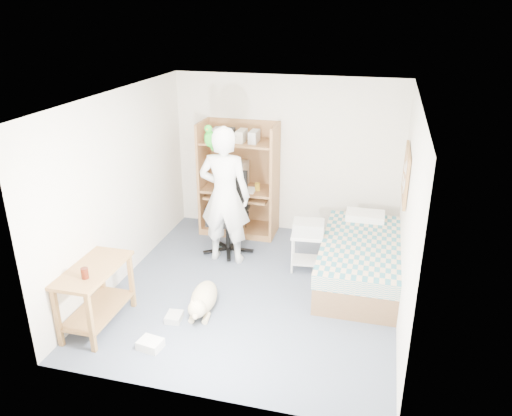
# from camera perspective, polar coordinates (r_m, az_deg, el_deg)

# --- Properties ---
(floor) EXTENTS (4.00, 4.00, 0.00)m
(floor) POSITION_cam_1_polar(r_m,az_deg,el_deg) (6.62, -0.16, -9.27)
(floor) COLOR #46505F
(floor) RESTS_ON ground
(wall_back) EXTENTS (3.60, 0.02, 2.50)m
(wall_back) POSITION_cam_1_polar(r_m,az_deg,el_deg) (7.91, 3.52, 5.97)
(wall_back) COLOR silver
(wall_back) RESTS_ON floor
(wall_right) EXTENTS (0.02, 4.00, 2.50)m
(wall_right) POSITION_cam_1_polar(r_m,az_deg,el_deg) (5.90, 16.98, -0.79)
(wall_right) COLOR silver
(wall_right) RESTS_ON floor
(wall_left) EXTENTS (0.02, 4.00, 2.50)m
(wall_left) POSITION_cam_1_polar(r_m,az_deg,el_deg) (6.72, -15.20, 2.22)
(wall_left) COLOR silver
(wall_left) RESTS_ON floor
(ceiling) EXTENTS (3.60, 4.00, 0.02)m
(ceiling) POSITION_cam_1_polar(r_m,az_deg,el_deg) (5.73, -0.19, 12.57)
(ceiling) COLOR white
(ceiling) RESTS_ON wall_back
(computer_hutch) EXTENTS (1.20, 0.63, 1.80)m
(computer_hutch) POSITION_cam_1_polar(r_m,az_deg,el_deg) (7.96, -1.87, 2.85)
(computer_hutch) COLOR brown
(computer_hutch) RESTS_ON floor
(bed) EXTENTS (1.02, 2.02, 0.66)m
(bed) POSITION_cam_1_polar(r_m,az_deg,el_deg) (6.86, 11.80, -5.84)
(bed) COLOR brown
(bed) RESTS_ON floor
(side_desk) EXTENTS (0.50, 1.00, 0.75)m
(side_desk) POSITION_cam_1_polar(r_m,az_deg,el_deg) (5.99, -17.90, -8.68)
(side_desk) COLOR olive
(side_desk) RESTS_ON floor
(corkboard) EXTENTS (0.04, 0.94, 0.66)m
(corkboard) POSITION_cam_1_polar(r_m,az_deg,el_deg) (6.68, 16.77, 3.74)
(corkboard) COLOR #A27548
(corkboard) RESTS_ON wall_right
(office_chair) EXTENTS (0.67, 0.67, 1.19)m
(office_chair) POSITION_cam_1_polar(r_m,az_deg,el_deg) (7.47, -3.11, -1.78)
(office_chair) COLOR black
(office_chair) RESTS_ON floor
(person) EXTENTS (0.73, 0.48, 1.98)m
(person) POSITION_cam_1_polar(r_m,az_deg,el_deg) (6.96, -3.58, 1.40)
(person) COLOR white
(person) RESTS_ON floor
(parrot) EXTENTS (0.15, 0.25, 0.40)m
(parrot) POSITION_cam_1_polar(r_m,az_deg,el_deg) (6.79, -5.34, 8.07)
(parrot) COLOR #148D17
(parrot) RESTS_ON person
(dog) EXTENTS (0.39, 0.95, 0.36)m
(dog) POSITION_cam_1_polar(r_m,az_deg,el_deg) (6.17, -6.07, -10.30)
(dog) COLOR #C8B686
(dog) RESTS_ON floor
(printer_cart) EXTENTS (0.49, 0.41, 0.55)m
(printer_cart) POSITION_cam_1_polar(r_m,az_deg,el_deg) (6.97, 5.93, -4.31)
(printer_cart) COLOR silver
(printer_cart) RESTS_ON floor
(printer) EXTENTS (0.45, 0.36, 0.18)m
(printer) POSITION_cam_1_polar(r_m,az_deg,el_deg) (6.85, 6.02, -2.26)
(printer) COLOR #AFAEAA
(printer) RESTS_ON printer_cart
(crt_monitor) EXTENTS (0.43, 0.46, 0.38)m
(crt_monitor) POSITION_cam_1_polar(r_m,az_deg,el_deg) (7.95, -2.66, 3.90)
(crt_monitor) COLOR beige
(crt_monitor) RESTS_ON computer_hutch
(keyboard) EXTENTS (0.45, 0.16, 0.03)m
(keyboard) POSITION_cam_1_polar(r_m,az_deg,el_deg) (7.88, -2.37, 1.46)
(keyboard) COLOR beige
(keyboard) RESTS_ON computer_hutch
(pencil_cup) EXTENTS (0.08, 0.08, 0.12)m
(pencil_cup) POSITION_cam_1_polar(r_m,az_deg,el_deg) (7.80, 0.16, 2.45)
(pencil_cup) COLOR gold
(pencil_cup) RESTS_ON computer_hutch
(drink_glass) EXTENTS (0.08, 0.08, 0.12)m
(drink_glass) POSITION_cam_1_polar(r_m,az_deg,el_deg) (5.65, -18.99, -7.07)
(drink_glass) COLOR #3F140A
(drink_glass) RESTS_ON side_desk
(floor_box_a) EXTENTS (0.28, 0.24, 0.10)m
(floor_box_a) POSITION_cam_1_polar(r_m,az_deg,el_deg) (5.71, -11.97, -14.99)
(floor_box_a) COLOR silver
(floor_box_a) RESTS_ON floor
(floor_box_b) EXTENTS (0.20, 0.24, 0.08)m
(floor_box_b) POSITION_cam_1_polar(r_m,az_deg,el_deg) (6.10, -9.34, -12.21)
(floor_box_b) COLOR #B0B1AC
(floor_box_b) RESTS_ON floor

